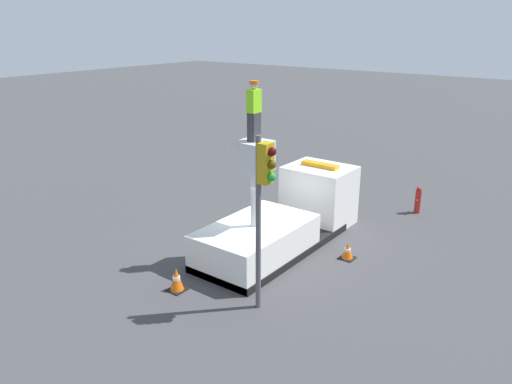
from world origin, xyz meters
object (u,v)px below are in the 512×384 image
worker (254,111)px  fire_hydrant (418,200)px  traffic_cone_rear (177,280)px  traffic_cone_curbside (348,251)px  bucket_truck (285,220)px  traffic_light_pole (263,191)px

worker → fire_hydrant: size_ratio=1.60×
traffic_cone_rear → traffic_cone_curbside: bearing=-31.9°
bucket_truck → traffic_cone_curbside: (0.19, -2.29, -0.57)m
traffic_cone_curbside → worker: bearing=130.2°
fire_hydrant → traffic_cone_curbside: fire_hydrant is taller
traffic_light_pole → traffic_cone_rear: size_ratio=6.69×
traffic_cone_curbside → bucket_truck: bearing=94.7°
traffic_light_pole → traffic_cone_rear: traffic_light_pole is taller
fire_hydrant → worker: bearing=160.1°
traffic_cone_rear → traffic_light_pole: bearing=-74.6°
bucket_truck → fire_hydrant: bucket_truck is taller
worker → traffic_light_pole: (-2.09, -1.87, -1.47)m
traffic_cone_rear → worker: bearing=-13.0°
worker → traffic_cone_rear: 5.28m
bucket_truck → worker: (-1.75, 0.00, 3.95)m
bucket_truck → fire_hydrant: (5.51, -2.63, -0.29)m
traffic_cone_rear → fire_hydrant: bearing=-18.1°
worker → traffic_cone_curbside: size_ratio=3.11×
traffic_light_pole → traffic_cone_curbside: bearing=-6.0°
traffic_light_pole → worker: bearing=41.8°
traffic_cone_rear → traffic_cone_curbside: (4.71, -2.93, -0.07)m
traffic_light_pole → bucket_truck: bearing=26.0°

